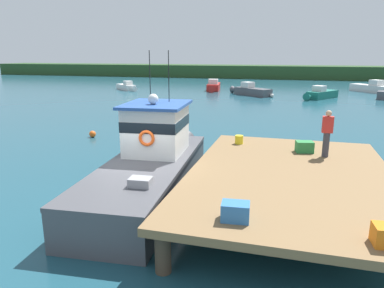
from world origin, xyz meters
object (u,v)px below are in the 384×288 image
moored_boat_mid_harbor (127,87)px  mooring_buoy_inshore (93,134)px  moored_boat_far_left (373,88)px  mooring_buoy_spare_mooring (131,116)px  moored_boat_outer_mooring (250,91)px  bait_bucket (239,140)px  crate_single_far (304,147)px  deckhand_by_the_boat (327,133)px  main_fishing_boat (152,163)px  moored_boat_far_right (213,86)px  mooring_buoy_channel_marker (272,96)px  moored_boat_off_the_point (321,94)px  crate_stack_mid_dock (235,212)px

moored_boat_mid_harbor → mooring_buoy_inshore: moored_boat_mid_harbor is taller
moored_boat_far_left → mooring_buoy_spare_mooring: size_ratio=12.61×
moored_boat_outer_mooring → mooring_buoy_inshore: 24.76m
bait_bucket → mooring_buoy_spare_mooring: (-9.40, 10.05, -1.15)m
crate_single_far → deckhand_by_the_boat: (0.68, -0.42, 0.66)m
moored_boat_mid_harbor → main_fishing_boat: bearing=-63.0°
deckhand_by_the_boat → moored_boat_far_right: size_ratio=0.28×
moored_boat_outer_mooring → mooring_buoy_channel_marker: (2.60, -1.57, -0.31)m
deckhand_by_the_boat → mooring_buoy_inshore: size_ratio=4.33×
crate_single_far → moored_boat_outer_mooring: size_ratio=0.11×
moored_boat_mid_harbor → moored_boat_off_the_point: moored_boat_off_the_point is taller
moored_boat_mid_harbor → moored_boat_off_the_point: size_ratio=0.81×
deckhand_by_the_boat → main_fishing_boat: bearing=-163.5°
bait_bucket → mooring_buoy_channel_marker: bait_bucket is taller
moored_boat_off_the_point → mooring_buoy_spare_mooring: bearing=-130.5°
bait_bucket → moored_boat_off_the_point: 27.19m
moored_boat_off_the_point → moored_boat_far_left: moored_boat_far_left is taller
mooring_buoy_spare_mooring → moored_boat_far_right: bearing=86.5°
moored_boat_far_left → mooring_buoy_channel_marker: 14.53m
moored_boat_off_the_point → moored_boat_outer_mooring: bearing=170.8°
moored_boat_far_right → mooring_buoy_channel_marker: bearing=-36.6°
mooring_buoy_channel_marker → mooring_buoy_spare_mooring: bearing=-119.4°
mooring_buoy_inshore → mooring_buoy_spare_mooring: 6.05m
moored_boat_outer_mooring → moored_boat_far_left: moored_boat_far_left is taller
main_fishing_boat → moored_boat_far_left: 40.37m
mooring_buoy_spare_mooring → deckhand_by_the_boat: bearing=-41.4°
main_fishing_boat → mooring_buoy_spare_mooring: (-6.78, 12.78, -0.79)m
mooring_buoy_channel_marker → bait_bucket: bearing=-89.6°
moored_boat_mid_harbor → crate_single_far: bearing=-54.5°
crate_stack_mid_dock → moored_boat_mid_harbor: crate_stack_mid_dock is taller
moored_boat_far_left → moored_boat_far_right: size_ratio=0.92×
moored_boat_outer_mooring → mooring_buoy_channel_marker: 3.05m
moored_boat_mid_harbor → mooring_buoy_inshore: 27.56m
crate_stack_mid_dock → deckhand_by_the_boat: size_ratio=0.37×
main_fishing_boat → mooring_buoy_inshore: main_fishing_boat is taller
moored_boat_outer_mooring → mooring_buoy_inshore: bearing=-104.6°
moored_boat_far_left → main_fishing_boat: bearing=-110.4°
crate_stack_mid_dock → moored_boat_far_right: (-8.93, 38.95, -0.89)m
mooring_buoy_spare_mooring → crate_single_far: bearing=-41.9°
main_fishing_boat → bait_bucket: size_ratio=29.15×
mooring_buoy_spare_mooring → main_fishing_boat: bearing=-62.1°
moored_boat_outer_mooring → main_fishing_boat: bearing=-89.7°
bait_bucket → mooring_buoy_inshore: (-9.01, 4.01, -1.18)m
moored_boat_outer_mooring → moored_boat_far_right: size_ratio=0.89×
main_fishing_boat → moored_boat_far_right: 35.38m
crate_single_far → mooring_buoy_spare_mooring: crate_single_far is taller
moored_boat_far_right → crate_stack_mid_dock: bearing=-77.1°
crate_stack_mid_dock → crate_single_far: size_ratio=1.00×
bait_bucket → moored_boat_far_right: size_ratio=0.06×
moored_boat_mid_harbor → moored_boat_off_the_point: 24.13m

